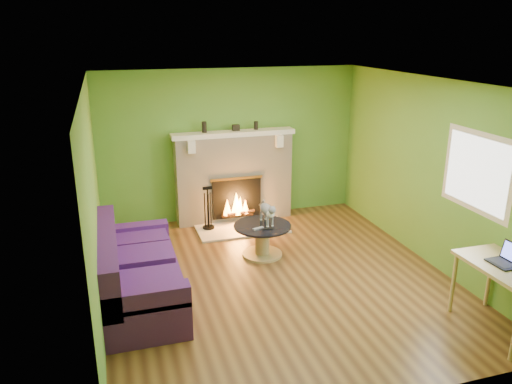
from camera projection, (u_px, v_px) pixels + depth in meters
floor at (277, 278)px, 6.75m from camera, size 5.00×5.00×0.00m
ceiling at (280, 83)px, 5.94m from camera, size 5.00×5.00×0.00m
wall_back at (231, 145)px, 8.61m from camera, size 5.00×0.00×5.00m
wall_front at (380, 275)px, 4.07m from camera, size 5.00×0.00×5.00m
wall_left at (94, 204)px, 5.72m from camera, size 0.00×5.00×5.00m
wall_right at (431, 173)px, 6.96m from camera, size 0.00×5.00×5.00m
window_frame at (477, 172)px, 6.06m from camera, size 0.00×1.20×1.20m
window_pane at (477, 172)px, 6.06m from camera, size 0.00×1.06×1.06m
fireplace at (234, 177)px, 8.61m from camera, size 2.10×0.46×1.58m
hearth at (242, 229)px, 8.38m from camera, size 1.50×0.75×0.03m
mantel at (234, 134)px, 8.35m from camera, size 2.10×0.28×0.08m
sofa at (135, 274)px, 6.09m from camera, size 0.93×2.07×0.93m
coffee_table at (262, 238)px, 7.35m from camera, size 0.85×0.85×0.48m
desk at (506, 274)px, 5.37m from camera, size 0.62×1.07×0.79m
cat at (267, 212)px, 7.30m from camera, size 0.23×0.57×0.35m
remote_silver at (258, 228)px, 7.15m from camera, size 0.18×0.09×0.02m
remote_black at (268, 229)px, 7.13m from camera, size 0.16×0.06×0.02m
laptop at (504, 255)px, 5.34m from camera, size 0.28×0.31×0.23m
fire_tools at (208, 208)px, 8.25m from camera, size 0.20×0.20×0.73m
mantel_vase_left at (204, 127)px, 8.21m from camera, size 0.08×0.08×0.18m
mantel_vase_right at (256, 125)px, 8.46m from camera, size 0.07×0.07×0.14m
mantel_box at (236, 128)px, 8.37m from camera, size 0.12×0.08×0.10m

